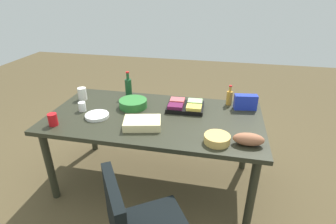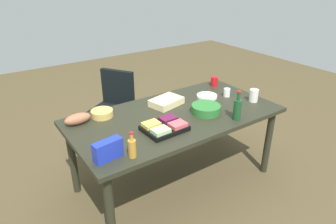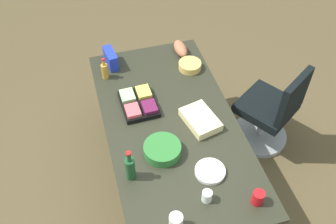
{
  "view_description": "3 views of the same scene",
  "coord_description": "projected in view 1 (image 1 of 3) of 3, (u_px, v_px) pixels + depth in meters",
  "views": [
    {
      "loc": [
        -0.59,
        2.16,
        1.93
      ],
      "look_at": [
        -0.13,
        -0.01,
        0.84
      ],
      "focal_mm": 28.19,
      "sensor_mm": 36.0,
      "label": 1
    },
    {
      "loc": [
        -1.55,
        -2.12,
        2.07
      ],
      "look_at": [
        -0.1,
        -0.02,
        0.85
      ],
      "focal_mm": 32.42,
      "sensor_mm": 36.0,
      "label": 2
    },
    {
      "loc": [
        1.94,
        -0.57,
        3.12
      ],
      "look_at": [
        -0.08,
        -0.0,
        0.84
      ],
      "focal_mm": 41.39,
      "sensor_mm": 36.0,
      "label": 3
    }
  ],
  "objects": [
    {
      "name": "dressing_bottle",
      "position": [
        229.0,
        97.0,
        2.7
      ],
      "size": [
        0.07,
        0.07,
        0.21
      ],
      "color": "#BF862D",
      "rests_on": "conference_table"
    },
    {
      "name": "mayo_jar",
      "position": [
        82.0,
        94.0,
        2.82
      ],
      "size": [
        0.09,
        0.09,
        0.13
      ],
      "primitive_type": "cylinder",
      "rotation": [
        0.0,
        0.0,
        -0.04
      ],
      "color": "white",
      "rests_on": "conference_table"
    },
    {
      "name": "salad_bowl",
      "position": [
        133.0,
        103.0,
        2.66
      ],
      "size": [
        0.32,
        0.32,
        0.08
      ],
      "primitive_type": "cylinder",
      "rotation": [
        0.0,
        0.0,
        0.13
      ],
      "color": "#2C722F",
      "rests_on": "conference_table"
    },
    {
      "name": "conference_table",
      "position": [
        155.0,
        123.0,
        2.54
      ],
      "size": [
        2.02,
        1.04,
        0.79
      ],
      "color": "#28291D",
      "rests_on": "ground"
    },
    {
      "name": "paper_plate_stack",
      "position": [
        97.0,
        116.0,
        2.47
      ],
      "size": [
        0.28,
        0.28,
        0.03
      ],
      "primitive_type": "cylinder",
      "rotation": [
        0.0,
        0.0,
        0.31
      ],
      "color": "white",
      "rests_on": "conference_table"
    },
    {
      "name": "paper_cup",
      "position": [
        82.0,
        107.0,
        2.58
      ],
      "size": [
        0.08,
        0.08,
        0.09
      ],
      "primitive_type": "cylinder",
      "rotation": [
        0.0,
        0.0,
        0.2
      ],
      "color": "white",
      "rests_on": "conference_table"
    },
    {
      "name": "wine_bottle",
      "position": [
        128.0,
        87.0,
        2.89
      ],
      "size": [
        0.08,
        0.08,
        0.28
      ],
      "color": "#1A4925",
      "rests_on": "conference_table"
    },
    {
      "name": "chip_bag_blue",
      "position": [
        245.0,
        102.0,
        2.61
      ],
      "size": [
        0.23,
        0.11,
        0.15
      ],
      "primitive_type": "cube",
      "rotation": [
        0.0,
        0.0,
        0.14
      ],
      "color": "#1F34BB",
      "rests_on": "conference_table"
    },
    {
      "name": "chip_bowl",
      "position": [
        217.0,
        139.0,
        2.07
      ],
      "size": [
        0.23,
        0.23,
        0.07
      ],
      "primitive_type": "cylinder",
      "rotation": [
        0.0,
        0.0,
        0.12
      ],
      "color": "#DBB158",
      "rests_on": "conference_table"
    },
    {
      "name": "sheet_cake",
      "position": [
        142.0,
        123.0,
        2.3
      ],
      "size": [
        0.36,
        0.29,
        0.07
      ],
      "primitive_type": "cube",
      "rotation": [
        0.0,
        0.0,
        0.23
      ],
      "color": "beige",
      "rests_on": "conference_table"
    },
    {
      "name": "bread_loaf",
      "position": [
        249.0,
        139.0,
        2.04
      ],
      "size": [
        0.24,
        0.11,
        0.1
      ],
      "primitive_type": "ellipsoid",
      "rotation": [
        0.0,
        0.0,
        0.02
      ],
      "color": "#A56444",
      "rests_on": "conference_table"
    },
    {
      "name": "ground_plane",
      "position": [
        156.0,
        181.0,
        2.86
      ],
      "size": [
        10.0,
        10.0,
        0.0
      ],
      "primitive_type": "plane",
      "color": "brown"
    },
    {
      "name": "fruit_platter",
      "position": [
        185.0,
        106.0,
        2.62
      ],
      "size": [
        0.37,
        0.29,
        0.07
      ],
      "color": "black",
      "rests_on": "conference_table"
    },
    {
      "name": "red_solo_cup",
      "position": [
        53.0,
        120.0,
        2.32
      ],
      "size": [
        0.08,
        0.08,
        0.11
      ],
      "primitive_type": "cylinder",
      "rotation": [
        0.0,
        0.0,
        0.03
      ],
      "color": "red",
      "rests_on": "conference_table"
    }
  ]
}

